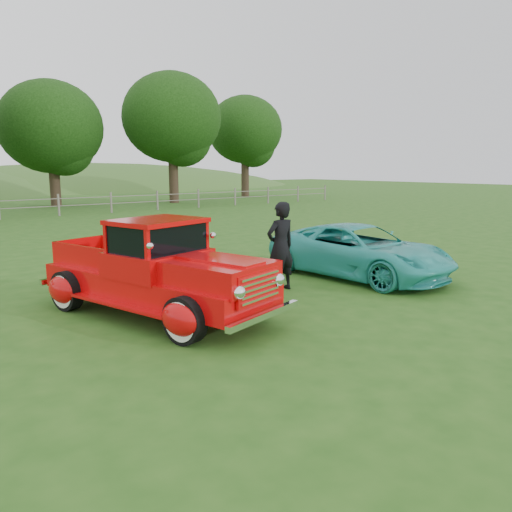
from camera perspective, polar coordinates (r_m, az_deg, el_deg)
ground at (r=8.76m, az=3.73°, el=-7.78°), size 140.00×140.00×0.00m
tree_near_east at (r=36.80m, az=-22.39°, el=13.46°), size 6.80×6.80×8.33m
tree_mid_east at (r=38.18m, az=-9.60°, el=15.32°), size 7.20×7.20×9.44m
tree_far_east at (r=45.61m, az=-1.27°, el=14.21°), size 6.60×6.60×8.86m
red_pickup at (r=9.28m, az=-11.30°, el=-1.84°), size 3.13×5.26×1.78m
teal_sedan at (r=12.54m, az=11.76°, el=0.56°), size 2.47×4.79×1.29m
man at (r=10.92m, az=2.82°, el=1.11°), size 0.73×0.50×1.95m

